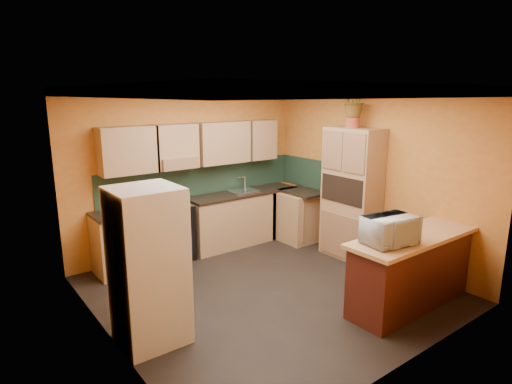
% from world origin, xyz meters
% --- Properties ---
extents(room_shell, '(4.24, 4.24, 2.72)m').
position_xyz_m(room_shell, '(0.02, 0.28, 2.09)').
color(room_shell, black).
rests_on(room_shell, ground).
extents(base_cabinets_back, '(3.65, 0.60, 0.88)m').
position_xyz_m(base_cabinets_back, '(0.10, 1.80, 0.44)').
color(base_cabinets_back, tan).
rests_on(base_cabinets_back, ground).
extents(countertop_back, '(3.65, 0.62, 0.04)m').
position_xyz_m(countertop_back, '(0.10, 1.80, 0.90)').
color(countertop_back, black).
rests_on(countertop_back, base_cabinets_back).
extents(stove, '(0.58, 0.58, 0.91)m').
position_xyz_m(stove, '(-0.52, 1.80, 0.46)').
color(stove, black).
rests_on(stove, ground).
extents(kettle, '(0.21, 0.21, 0.18)m').
position_xyz_m(kettle, '(-0.42, 1.75, 1.00)').
color(kettle, red).
rests_on(kettle, stove).
extents(sink, '(0.48, 0.40, 0.03)m').
position_xyz_m(sink, '(0.88, 1.80, 0.94)').
color(sink, silver).
rests_on(sink, countertop_back).
extents(base_cabinets_right, '(0.60, 0.80, 0.88)m').
position_xyz_m(base_cabinets_right, '(1.80, 1.22, 0.44)').
color(base_cabinets_right, tan).
rests_on(base_cabinets_right, ground).
extents(countertop_right, '(0.62, 0.80, 0.04)m').
position_xyz_m(countertop_right, '(1.80, 1.22, 0.90)').
color(countertop_right, black).
rests_on(countertop_right, base_cabinets_right).
extents(fridge, '(0.68, 0.66, 1.70)m').
position_xyz_m(fridge, '(-1.75, -0.19, 0.85)').
color(fridge, silver).
rests_on(fridge, ground).
extents(pantry, '(0.48, 0.90, 2.10)m').
position_xyz_m(pantry, '(1.85, 0.16, 1.05)').
color(pantry, tan).
rests_on(pantry, ground).
extents(fern_pot, '(0.22, 0.22, 0.16)m').
position_xyz_m(fern_pot, '(1.85, 0.21, 2.18)').
color(fern_pot, '#A94128').
rests_on(fern_pot, pantry).
extents(fern, '(0.53, 0.49, 0.51)m').
position_xyz_m(fern, '(1.85, 0.21, 2.52)').
color(fern, tan).
rests_on(fern, fern_pot).
extents(breakfast_bar, '(1.80, 0.55, 0.88)m').
position_xyz_m(breakfast_bar, '(1.15, -1.41, 0.44)').
color(breakfast_bar, '#492111').
rests_on(breakfast_bar, ground).
extents(bar_top, '(1.90, 0.65, 0.05)m').
position_xyz_m(bar_top, '(1.15, -1.41, 0.91)').
color(bar_top, tan).
rests_on(bar_top, breakfast_bar).
extents(microwave, '(0.64, 0.48, 0.33)m').
position_xyz_m(microwave, '(0.66, -1.41, 1.09)').
color(microwave, silver).
rests_on(microwave, bar_top).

